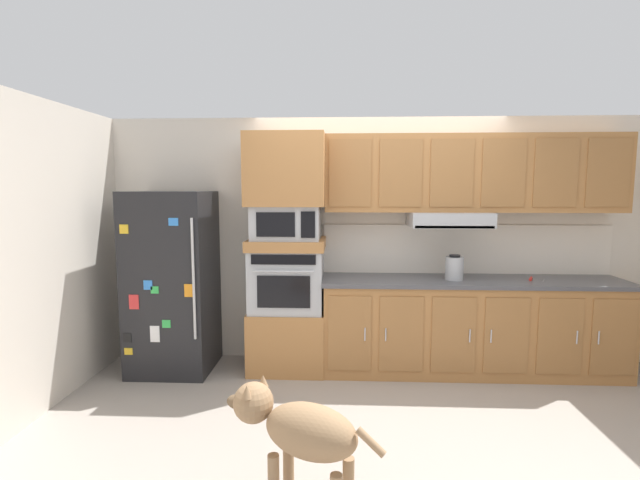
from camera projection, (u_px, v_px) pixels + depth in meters
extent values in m
plane|color=#9E9389|center=(386.00, 404.00, 3.79)|extent=(9.60, 9.60, 0.00)
cube|color=beige|center=(377.00, 240.00, 4.75)|extent=(6.20, 0.12, 2.50)
cube|color=beige|center=(49.00, 253.00, 3.78)|extent=(0.12, 7.10, 2.50)
cube|color=black|center=(173.00, 282.00, 4.46)|extent=(0.76, 0.70, 1.76)
cylinder|color=silver|center=(193.00, 279.00, 4.06)|extent=(0.02, 0.02, 1.10)
cube|color=#337FDB|center=(173.00, 222.00, 4.03)|extent=(0.09, 0.01, 0.07)
cube|color=gold|center=(124.00, 229.00, 4.06)|extent=(0.08, 0.01, 0.08)
cube|color=green|center=(155.00, 290.00, 4.11)|extent=(0.07, 0.01, 0.07)
cube|color=green|center=(166.00, 324.00, 4.14)|extent=(0.08, 0.01, 0.07)
cube|color=gold|center=(128.00, 351.00, 4.19)|extent=(0.08, 0.01, 0.06)
cube|color=#337FDB|center=(148.00, 285.00, 4.11)|extent=(0.08, 0.01, 0.09)
cube|color=orange|center=(189.00, 291.00, 4.09)|extent=(0.09, 0.01, 0.12)
cube|color=black|center=(127.00, 338.00, 4.17)|extent=(0.07, 0.01, 0.08)
cube|color=white|center=(155.00, 334.00, 4.16)|extent=(0.09, 0.01, 0.15)
cube|color=red|center=(134.00, 302.00, 4.13)|extent=(0.09, 0.01, 0.13)
cube|color=#A8703D|center=(288.00, 338.00, 4.54)|extent=(0.74, 0.62, 0.60)
cube|color=#A8AAAF|center=(287.00, 279.00, 4.47)|extent=(0.70, 0.58, 0.60)
cube|color=black|center=(284.00, 292.00, 4.19)|extent=(0.49, 0.01, 0.30)
cube|color=black|center=(283.00, 260.00, 4.15)|extent=(0.59, 0.01, 0.09)
cylinder|color=#A8AAAF|center=(283.00, 272.00, 4.14)|extent=(0.56, 0.02, 0.02)
cube|color=#A8703D|center=(287.00, 244.00, 4.43)|extent=(0.74, 0.62, 0.10)
cube|color=#A8AAAF|center=(287.00, 222.00, 4.41)|extent=(0.64, 0.53, 0.32)
cube|color=black|center=(276.00, 225.00, 4.14)|extent=(0.35, 0.01, 0.22)
cube|color=black|center=(308.00, 225.00, 4.13)|extent=(0.13, 0.01, 0.24)
cube|color=#A8703D|center=(286.00, 170.00, 4.35)|extent=(0.74, 0.62, 0.68)
cube|color=#A8703D|center=(470.00, 327.00, 4.44)|extent=(2.85, 0.60, 0.88)
cube|color=#9A6738|center=(349.00, 334.00, 4.19)|extent=(0.40, 0.01, 0.70)
cylinder|color=#BCBCC1|center=(365.00, 334.00, 4.17)|extent=(0.01, 0.01, 0.12)
cube|color=#9A6738|center=(401.00, 334.00, 4.17)|extent=(0.40, 0.01, 0.70)
cylinder|color=#BCBCC1|center=(386.00, 335.00, 4.16)|extent=(0.01, 0.01, 0.12)
cube|color=#9A6738|center=(454.00, 335.00, 4.15)|extent=(0.40, 0.01, 0.70)
cylinder|color=#BCBCC1|center=(470.00, 336.00, 4.13)|extent=(0.01, 0.01, 0.12)
cube|color=#9A6738|center=(507.00, 336.00, 4.13)|extent=(0.40, 0.01, 0.70)
cylinder|color=#BCBCC1|center=(491.00, 336.00, 4.12)|extent=(0.01, 0.01, 0.12)
cube|color=#9A6738|center=(560.00, 337.00, 4.10)|extent=(0.40, 0.01, 0.70)
cylinder|color=#BCBCC1|center=(577.00, 337.00, 4.08)|extent=(0.01, 0.01, 0.12)
cube|color=#9A6738|center=(614.00, 337.00, 4.08)|extent=(0.40, 0.01, 0.70)
cylinder|color=#BCBCC1|center=(599.00, 338.00, 4.07)|extent=(0.01, 0.01, 0.12)
cube|color=#4C4C51|center=(472.00, 281.00, 4.39)|extent=(2.89, 0.64, 0.04)
cube|color=silver|center=(465.00, 249.00, 4.65)|extent=(2.89, 0.02, 0.50)
cube|color=#A8703D|center=(472.00, 174.00, 4.40)|extent=(2.85, 0.34, 0.74)
cube|color=#A8AAAF|center=(449.00, 219.00, 4.39)|extent=(0.76, 0.48, 0.14)
cube|color=black|center=(454.00, 227.00, 4.18)|extent=(0.72, 0.04, 0.02)
cube|color=#9A6738|center=(350.00, 173.00, 4.28)|extent=(0.40, 0.01, 0.63)
cube|color=#9A6738|center=(401.00, 173.00, 4.26)|extent=(0.40, 0.01, 0.63)
cube|color=#9A6738|center=(452.00, 173.00, 4.24)|extent=(0.40, 0.01, 0.63)
cube|color=#9A6738|center=(504.00, 173.00, 4.22)|extent=(0.40, 0.01, 0.63)
cube|color=#9A6738|center=(556.00, 173.00, 4.20)|extent=(0.40, 0.01, 0.63)
cube|color=#9A6738|center=(609.00, 173.00, 4.17)|extent=(0.40, 0.01, 0.63)
cylinder|color=red|center=(531.00, 279.00, 4.32)|extent=(0.07, 0.10, 0.03)
cylinder|color=silver|center=(544.00, 280.00, 4.27)|extent=(0.06, 0.11, 0.01)
cylinder|color=#A8AAAF|center=(454.00, 268.00, 4.34)|extent=(0.17, 0.17, 0.22)
cylinder|color=black|center=(455.00, 256.00, 4.32)|extent=(0.10, 0.10, 0.02)
ellipsoid|color=#997551|center=(311.00, 431.00, 2.47)|extent=(0.62, 0.49, 0.29)
sphere|color=#997551|center=(253.00, 402.00, 2.63)|extent=(0.24, 0.24, 0.24)
ellipsoid|color=brown|center=(237.00, 402.00, 2.68)|extent=(0.16, 0.13, 0.08)
cone|color=#997551|center=(247.00, 392.00, 2.54)|extent=(0.06, 0.06, 0.07)
cone|color=#997551|center=(263.00, 381.00, 2.68)|extent=(0.06, 0.06, 0.07)
cylinder|color=#997551|center=(371.00, 442.00, 2.31)|extent=(0.17, 0.11, 0.13)
cylinder|color=#997551|center=(289.00, 467.00, 2.66)|extent=(0.06, 0.06, 0.33)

